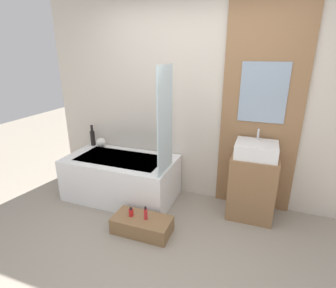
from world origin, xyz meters
The scene contains 12 objects.
ground_plane centered at (0.00, 0.00, 0.00)m, with size 12.00×12.00×0.00m, color gray.
wall_tiled_back centered at (0.00, 1.58, 1.30)m, with size 4.20×0.06×2.60m, color beige.
wall_wood_accent centered at (0.77, 1.53, 1.31)m, with size 0.91×0.04×2.60m.
bathtub centered at (-0.91, 1.13, 0.29)m, with size 1.45×0.79×0.57m.
glass_shower_screen centered at (-0.22, 0.98, 1.17)m, with size 0.01×0.45×1.21m, color silver.
wooden_step_bench centered at (-0.32, 0.53, 0.09)m, with size 0.65×0.32×0.18m, color olive.
vanity_cabinet centered at (0.77, 1.29, 0.39)m, with size 0.52×0.44×0.77m, color #8E6642.
sink centered at (0.77, 1.29, 0.85)m, with size 0.46×0.39×0.30m.
vase_tall_dark centered at (-1.55, 1.45, 0.70)m, with size 0.07×0.07×0.31m.
vase_round_light centered at (-1.39, 1.41, 0.64)m, with size 0.14×0.14×0.14m, color silver.
bottle_soap_primary centered at (-0.45, 0.53, 0.22)m, with size 0.05×0.05×0.10m.
bottle_soap_secondary centered at (-0.27, 0.53, 0.25)m, with size 0.04×0.04×0.15m.
Camera 1 is at (0.79, -1.65, 1.90)m, focal length 28.00 mm.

